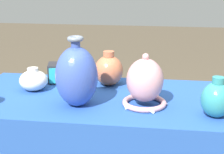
% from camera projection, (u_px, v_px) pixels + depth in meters
% --- Properties ---
extents(display_table, '(1.24, 0.58, 0.76)m').
position_uv_depth(display_table, '(108.00, 118.00, 1.51)').
color(display_table, '#38383D').
rests_on(display_table, ground_plane).
extents(vase_tall_bulbous, '(0.17, 0.17, 0.29)m').
position_uv_depth(vase_tall_bulbous, '(77.00, 76.00, 1.37)').
color(vase_tall_bulbous, '#3851A8').
rests_on(vase_tall_bulbous, display_table).
extents(vase_dome_bell, '(0.19, 0.19, 0.22)m').
position_uv_depth(vase_dome_bell, '(145.00, 84.00, 1.38)').
color(vase_dome_bell, '#D19399').
rests_on(vase_dome_bell, display_table).
extents(mosaic_tile_box, '(0.14, 0.13, 0.09)m').
position_uv_depth(mosaic_tile_box, '(61.00, 73.00, 1.69)').
color(mosaic_tile_box, '#232328').
rests_on(mosaic_tile_box, display_table).
extents(jar_round_teal, '(0.12, 0.12, 0.16)m').
position_uv_depth(jar_round_teal, '(217.00, 99.00, 1.28)').
color(jar_round_teal, teal).
rests_on(jar_round_teal, display_table).
extents(jar_round_terracotta, '(0.14, 0.14, 0.17)m').
position_uv_depth(jar_round_terracotta, '(109.00, 70.00, 1.63)').
color(jar_round_terracotta, '#BC6642').
rests_on(jar_round_terracotta, display_table).
extents(jar_round_ivory, '(0.13, 0.13, 0.11)m').
position_uv_depth(jar_round_ivory, '(34.00, 80.00, 1.57)').
color(jar_round_ivory, white).
rests_on(jar_round_ivory, display_table).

